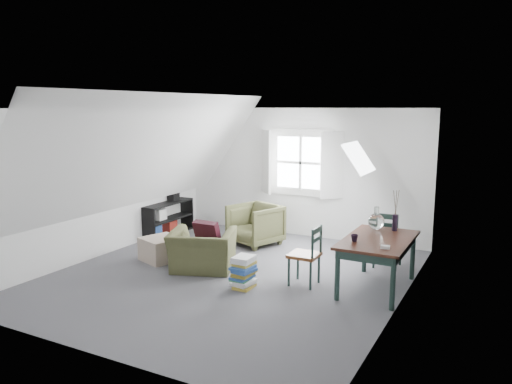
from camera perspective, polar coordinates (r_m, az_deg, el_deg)
The scene contains 24 objects.
floor at distance 7.66m, azimuth -2.97°, elevation -9.52°, with size 5.50×5.50×0.00m, color #4E4E53.
ceiling at distance 7.23m, azimuth -3.15°, elevation 9.54°, with size 5.50×5.50×0.00m, color white.
wall_back at distance 9.78m, azimuth 5.21°, elevation 2.21°, with size 5.00×5.00×0.00m, color white.
wall_front at distance 5.22m, azimuth -18.71°, elevation -4.88°, with size 5.00×5.00×0.00m, color white.
wall_left at distance 8.87m, azimuth -17.08°, elevation 1.05°, with size 5.50×5.50×0.00m, color white.
wall_right at distance 6.45m, azimuth 16.42°, elevation -2.04°, with size 5.50×5.50×0.00m, color white.
slope_left at distance 8.17m, azimuth -12.51°, elevation 4.25°, with size 5.50×5.50×0.00m, color white.
slope_right at distance 6.61m, azimuth 8.54°, elevation 3.14°, with size 5.50×5.50×0.00m, color white.
dormer_window at distance 9.68m, azimuth 5.06°, elevation 3.33°, with size 1.71×0.35×1.30m.
skylight at distance 7.85m, azimuth 11.68°, elevation 3.85°, with size 0.55×0.75×0.04m, color white.
armchair_near at distance 7.95m, azimuth -6.12°, elevation -8.84°, with size 0.97×0.85×0.63m, color #464828.
armchair_far at distance 9.30m, azimuth -0.09°, elevation -6.01°, with size 0.80×0.83×0.75m, color #464828.
throw_pillow at distance 7.91m, azimuth -5.58°, elevation -4.75°, with size 0.41×0.12×0.41m, color #370F1A.
ottoman at distance 8.48m, azimuth -10.74°, elevation -6.41°, with size 0.58×0.58×0.38m, color tan.
dining_table at distance 7.13m, azimuth 13.77°, elevation -5.93°, with size 0.87×1.46×0.73m.
demijohn at distance 7.53m, azimuth 13.57°, elevation -3.24°, with size 0.24×0.24×0.34m.
vase_twigs at distance 7.57m, azimuth 15.59°, elevation -3.29°, with size 0.08×0.09×0.61m.
cup at distance 6.89m, azimuth 11.17°, elevation -5.56°, with size 0.10×0.10×0.09m, color black.
paper_box at distance 6.63m, azimuth 14.54°, elevation -6.11°, with size 0.12×0.08×0.04m, color white.
dining_chair_far at distance 8.17m, azimuth 14.79°, elevation -5.16°, with size 0.42×0.42×0.90m.
dining_chair_near at distance 7.17m, azimuth 5.80°, elevation -7.10°, with size 0.41×0.41×0.87m.
media_shelf at distance 10.10m, azimuth -10.35°, elevation -3.18°, with size 0.42×1.27×0.65m.
electronics_box at distance 10.25m, azimuth -9.42°, elevation -0.51°, with size 0.16×0.22×0.18m, color black.
magazine_stack at distance 7.10m, azimuth -1.44°, elevation -9.14°, with size 0.34×0.40×0.45m.
Camera 1 is at (3.70, -6.21, 2.52)m, focal length 35.00 mm.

